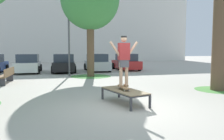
{
  "coord_description": "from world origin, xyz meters",
  "views": [
    {
      "loc": [
        -2.33,
        -6.26,
        1.75
      ],
      "look_at": [
        0.05,
        2.15,
        1.0
      ],
      "focal_mm": 35.51,
      "sensor_mm": 36.0,
      "label": 1
    }
  ],
  "objects_px": {
    "light_post": "(69,20)",
    "car_white": "(28,64)",
    "car_black": "(64,64)",
    "skate_box": "(124,91)",
    "skateboard": "(124,87)",
    "skater": "(124,58)",
    "car_red": "(126,62)",
    "car_silver": "(97,63)",
    "park_bench": "(7,75)"
  },
  "relations": [
    {
      "from": "skate_box",
      "to": "car_white",
      "type": "xyz_separation_m",
      "value": [
        -4.03,
        12.18,
        0.28
      ]
    },
    {
      "from": "skate_box",
      "to": "car_white",
      "type": "height_order",
      "value": "car_white"
    },
    {
      "from": "car_white",
      "to": "park_bench",
      "type": "relative_size",
      "value": 1.75
    },
    {
      "from": "skate_box",
      "to": "car_black",
      "type": "distance_m",
      "value": 12.05
    },
    {
      "from": "skateboard",
      "to": "car_white",
      "type": "bearing_deg",
      "value": 108.34
    },
    {
      "from": "skater",
      "to": "car_red",
      "type": "xyz_separation_m",
      "value": [
        4.48,
        12.52,
        -0.84
      ]
    },
    {
      "from": "park_bench",
      "to": "car_red",
      "type": "bearing_deg",
      "value": 35.19
    },
    {
      "from": "car_black",
      "to": "car_silver",
      "type": "xyz_separation_m",
      "value": [
        2.84,
        0.22,
        0.0
      ]
    },
    {
      "from": "car_silver",
      "to": "car_red",
      "type": "height_order",
      "value": "same"
    },
    {
      "from": "skater",
      "to": "light_post",
      "type": "relative_size",
      "value": 0.29
    },
    {
      "from": "car_black",
      "to": "light_post",
      "type": "xyz_separation_m",
      "value": [
        0.13,
        -3.42,
        3.13
      ]
    },
    {
      "from": "skate_box",
      "to": "car_red",
      "type": "relative_size",
      "value": 0.48
    },
    {
      "from": "light_post",
      "to": "car_black",
      "type": "bearing_deg",
      "value": 92.26
    },
    {
      "from": "skate_box",
      "to": "park_bench",
      "type": "height_order",
      "value": "park_bench"
    },
    {
      "from": "car_white",
      "to": "light_post",
      "type": "xyz_separation_m",
      "value": [
        2.97,
        -3.61,
        3.13
      ]
    },
    {
      "from": "skateboard",
      "to": "light_post",
      "type": "xyz_separation_m",
      "value": [
        -1.06,
        8.53,
        3.29
      ]
    },
    {
      "from": "car_black",
      "to": "car_red",
      "type": "distance_m",
      "value": 5.7
    },
    {
      "from": "park_bench",
      "to": "light_post",
      "type": "bearing_deg",
      "value": 34.29
    },
    {
      "from": "skateboard",
      "to": "skate_box",
      "type": "bearing_deg",
      "value": -76.75
    },
    {
      "from": "car_red",
      "to": "car_white",
      "type": "bearing_deg",
      "value": -177.46
    },
    {
      "from": "skater",
      "to": "car_silver",
      "type": "bearing_deg",
      "value": 82.29
    },
    {
      "from": "skater",
      "to": "light_post",
      "type": "height_order",
      "value": "light_post"
    },
    {
      "from": "skate_box",
      "to": "skateboard",
      "type": "bearing_deg",
      "value": 103.25
    },
    {
      "from": "skateboard",
      "to": "car_white",
      "type": "height_order",
      "value": "car_white"
    },
    {
      "from": "skater",
      "to": "car_red",
      "type": "relative_size",
      "value": 0.4
    },
    {
      "from": "car_white",
      "to": "light_post",
      "type": "distance_m",
      "value": 5.63
    },
    {
      "from": "car_black",
      "to": "skate_box",
      "type": "bearing_deg",
      "value": -84.28
    },
    {
      "from": "skate_box",
      "to": "skater",
      "type": "bearing_deg",
      "value": 102.7
    },
    {
      "from": "skateboard",
      "to": "car_black",
      "type": "distance_m",
      "value": 12.01
    },
    {
      "from": "skate_box",
      "to": "car_black",
      "type": "xyz_separation_m",
      "value": [
        -1.2,
        11.99,
        0.28
      ]
    },
    {
      "from": "car_silver",
      "to": "park_bench",
      "type": "bearing_deg",
      "value": -135.94
    },
    {
      "from": "car_red",
      "to": "light_post",
      "type": "relative_size",
      "value": 0.73
    },
    {
      "from": "skater",
      "to": "park_bench",
      "type": "relative_size",
      "value": 0.7
    },
    {
      "from": "car_black",
      "to": "car_red",
      "type": "bearing_deg",
      "value": 5.75
    },
    {
      "from": "car_black",
      "to": "car_silver",
      "type": "relative_size",
      "value": 1.02
    },
    {
      "from": "skater",
      "to": "park_bench",
      "type": "bearing_deg",
      "value": 127.16
    },
    {
      "from": "car_white",
      "to": "car_red",
      "type": "height_order",
      "value": "same"
    },
    {
      "from": "car_white",
      "to": "park_bench",
      "type": "xyz_separation_m",
      "value": [
        -0.6,
        -6.04,
        -0.24
      ]
    },
    {
      "from": "car_red",
      "to": "park_bench",
      "type": "distance_m",
      "value": 11.15
    },
    {
      "from": "car_white",
      "to": "car_black",
      "type": "height_order",
      "value": "same"
    },
    {
      "from": "car_silver",
      "to": "skateboard",
      "type": "bearing_deg",
      "value": -97.71
    },
    {
      "from": "car_black",
      "to": "light_post",
      "type": "bearing_deg",
      "value": -87.74
    },
    {
      "from": "skater",
      "to": "car_silver",
      "type": "xyz_separation_m",
      "value": [
        1.65,
        12.17,
        -0.84
      ]
    },
    {
      "from": "car_white",
      "to": "car_silver",
      "type": "height_order",
      "value": "same"
    },
    {
      "from": "skater",
      "to": "light_post",
      "type": "xyz_separation_m",
      "value": [
        -1.06,
        8.53,
        2.29
      ]
    },
    {
      "from": "skateboard",
      "to": "park_bench",
      "type": "relative_size",
      "value": 0.33
    },
    {
      "from": "skateboard",
      "to": "car_red",
      "type": "xyz_separation_m",
      "value": [
        4.48,
        12.52,
        0.15
      ]
    },
    {
      "from": "light_post",
      "to": "car_white",
      "type": "bearing_deg",
      "value": 129.4
    },
    {
      "from": "park_bench",
      "to": "light_post",
      "type": "distance_m",
      "value": 5.48
    },
    {
      "from": "car_black",
      "to": "car_silver",
      "type": "height_order",
      "value": "same"
    }
  ]
}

